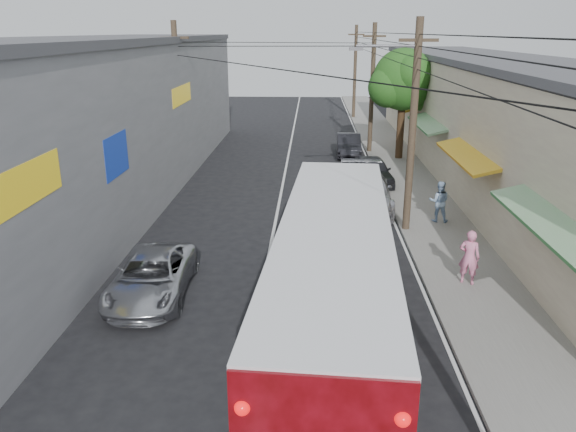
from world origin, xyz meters
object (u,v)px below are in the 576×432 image
(parked_car_far, at_px, (349,145))
(pedestrian_far, at_px, (439,201))
(jeepney, at_px, (152,276))
(parked_suv, at_px, (364,190))
(pedestrian_near, at_px, (469,257))
(parked_car_mid, at_px, (373,171))
(coach_bus, at_px, (334,286))

(parked_car_far, xyz_separation_m, pedestrian_far, (2.84, -13.06, 0.28))
(jeepney, distance_m, parked_suv, 11.48)
(pedestrian_near, bearing_deg, parked_car_mid, -57.57)
(parked_car_far, xyz_separation_m, pedestrian_near, (2.49, -18.98, 0.30))
(parked_suv, bearing_deg, jeepney, -125.98)
(coach_bus, height_order, parked_suv, coach_bus)
(pedestrian_far, bearing_deg, jeepney, 46.08)
(coach_bus, relative_size, pedestrian_far, 7.20)
(jeepney, xyz_separation_m, pedestrian_near, (9.50, 1.06, 0.34))
(coach_bus, height_order, parked_car_far, coach_bus)
(jeepney, bearing_deg, parked_car_mid, 57.22)
(jeepney, bearing_deg, coach_bus, -30.92)
(parked_car_far, bearing_deg, jeepney, -107.53)
(coach_bus, relative_size, pedestrian_near, 7.03)
(jeepney, bearing_deg, parked_car_far, 68.50)
(coach_bus, relative_size, parked_car_far, 2.93)
(pedestrian_far, bearing_deg, pedestrian_near, 97.36)
(parked_suv, xyz_separation_m, parked_car_mid, (0.80, 4.13, -0.13))
(jeepney, distance_m, pedestrian_near, 9.56)
(parked_car_mid, distance_m, parked_car_far, 6.87)
(coach_bus, height_order, pedestrian_far, coach_bus)
(jeepney, relative_size, parked_car_mid, 1.12)
(parked_car_far, distance_m, pedestrian_far, 13.37)
(jeepney, relative_size, parked_car_far, 1.11)
(parked_car_mid, height_order, parked_car_far, parked_car_mid)
(parked_car_mid, xyz_separation_m, parked_car_far, (-0.80, 6.82, -0.02))
(jeepney, distance_m, pedestrian_far, 12.08)
(pedestrian_near, distance_m, pedestrian_far, 5.93)
(parked_suv, bearing_deg, parked_car_far, 91.63)
(coach_bus, bearing_deg, parked_car_mid, 84.63)
(parked_suv, distance_m, pedestrian_far, 3.54)
(parked_suv, relative_size, parked_car_far, 1.39)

